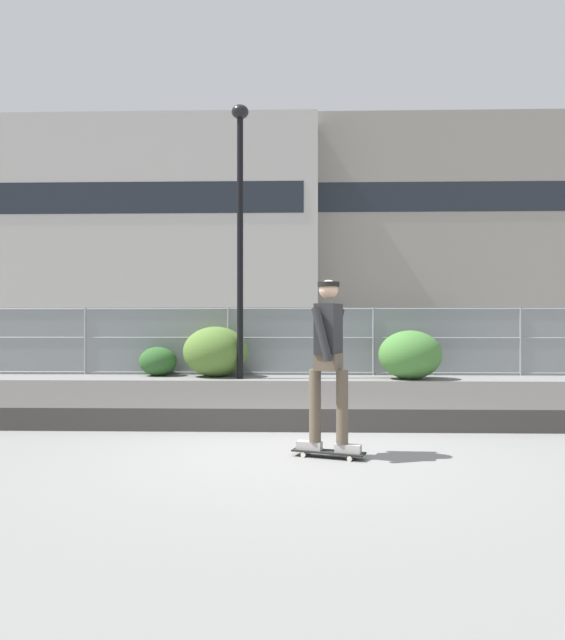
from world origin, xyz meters
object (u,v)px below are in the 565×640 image
(shrub_left, at_px, (158,361))
(parked_car_near, at_px, (214,340))
(street_lamp, at_px, (240,209))
(skater, at_px, (328,353))
(skateboard, at_px, (329,452))
(shrub_center, at_px, (215,352))
(shrub_right, at_px, (410,355))

(shrub_left, bearing_deg, parked_car_near, 76.55)
(street_lamp, bearing_deg, skater, -78.23)
(street_lamp, bearing_deg, skateboard, -78.23)
(street_lamp, xyz_separation_m, parked_car_near, (-1.33, 4.69, -3.52))
(shrub_left, bearing_deg, shrub_center, -7.32)
(skateboard, height_order, shrub_center, shrub_center)
(skateboard, relative_size, shrub_left, 0.81)
(street_lamp, relative_size, shrub_left, 6.95)
(shrub_center, bearing_deg, skateboard, -74.74)
(parked_car_near, relative_size, shrub_right, 2.80)
(skateboard, relative_size, street_lamp, 0.12)
(shrub_center, bearing_deg, shrub_left, 172.68)
(skateboard, xyz_separation_m, skater, (-0.00, 0.00, 1.09))
(shrub_right, bearing_deg, street_lamp, 179.55)
(shrub_center, bearing_deg, street_lamp, -33.84)
(skater, height_order, street_lamp, street_lamp)
(shrub_left, distance_m, shrub_center, 1.62)
(skater, xyz_separation_m, parked_car_near, (-3.18, 13.57, -0.31))
(skateboard, relative_size, parked_car_near, 0.18)
(parked_car_near, bearing_deg, street_lamp, -74.19)
(street_lamp, bearing_deg, shrub_left, 163.59)
(shrub_right, bearing_deg, shrub_center, 174.30)
(skateboard, xyz_separation_m, street_lamp, (-1.85, 8.88, 4.30))
(street_lamp, bearing_deg, shrub_center, 146.16)
(parked_car_near, xyz_separation_m, shrub_center, (0.63, -4.22, -0.17))
(skater, height_order, shrub_center, skater)
(street_lamp, height_order, shrub_center, street_lamp)
(skateboard, bearing_deg, shrub_center, 105.26)
(shrub_left, relative_size, shrub_right, 0.63)
(skater, xyz_separation_m, shrub_left, (-4.14, 9.56, -0.75))
(street_lamp, distance_m, shrub_right, 5.73)
(shrub_center, bearing_deg, skater, -74.74)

